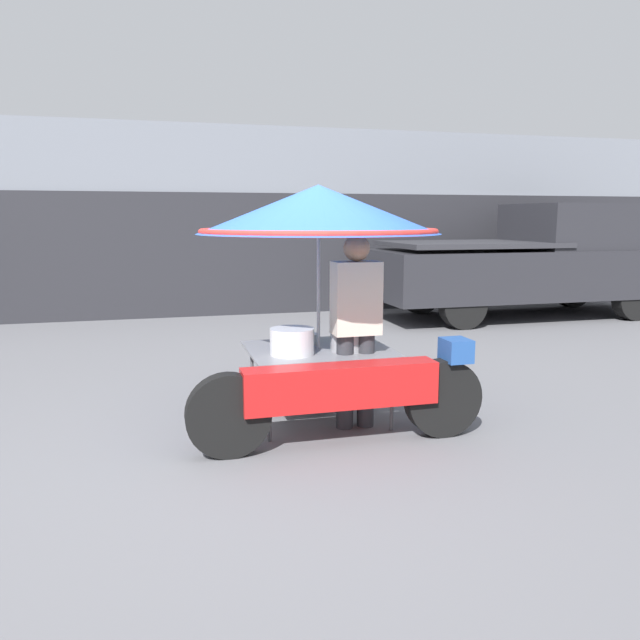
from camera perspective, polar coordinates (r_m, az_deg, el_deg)
The scene contains 5 objects.
ground_plane at distance 4.82m, azimuth -4.07°, elevation -11.53°, with size 36.00×36.00×0.00m, color slate.
shopfront_building at distance 12.03m, azimuth -11.25°, elevation 8.81°, with size 28.00×2.06×3.29m.
vendor_motorcycle_cart at distance 5.09m, azimuth 0.08°, elevation 7.41°, with size 2.31×1.99×1.98m.
vendor_person at distance 5.04m, azimuth 3.30°, elevation -0.16°, with size 0.38×0.22×1.58m.
pickup_truck at distance 11.44m, azimuth 18.86°, elevation 4.96°, with size 5.31×1.91×1.94m.
Camera 1 is at (-0.85, -4.42, 1.72)m, focal length 35.00 mm.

